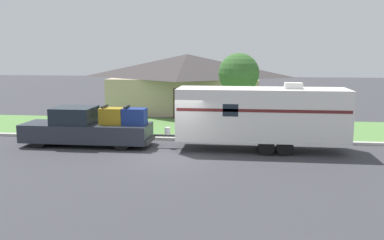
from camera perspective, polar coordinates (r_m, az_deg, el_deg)
ground_plane at (r=19.19m, az=-2.52°, el=-5.01°), size 120.00×120.00×0.00m
curb_strip at (r=22.79m, az=-0.97°, el=-2.54°), size 80.00×0.30×0.14m
lawn_strip at (r=26.35m, az=0.13°, el=-1.04°), size 80.00×7.00×0.03m
house_across_street at (r=33.78m, az=-0.66°, el=5.15°), size 11.87×8.05×4.45m
pickup_truck at (r=22.03m, az=-13.69°, el=-1.03°), size 6.50×2.00×2.04m
travel_trailer at (r=20.50m, az=9.26°, el=0.78°), size 9.18×2.30×3.25m
mailbox at (r=23.32m, az=-1.52°, el=0.15°), size 0.48×0.20×1.35m
tree_in_yard at (r=26.23m, az=6.26°, el=6.15°), size 2.48×2.48×4.59m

